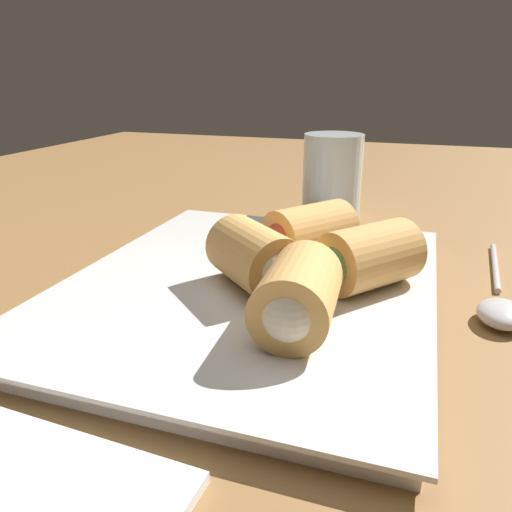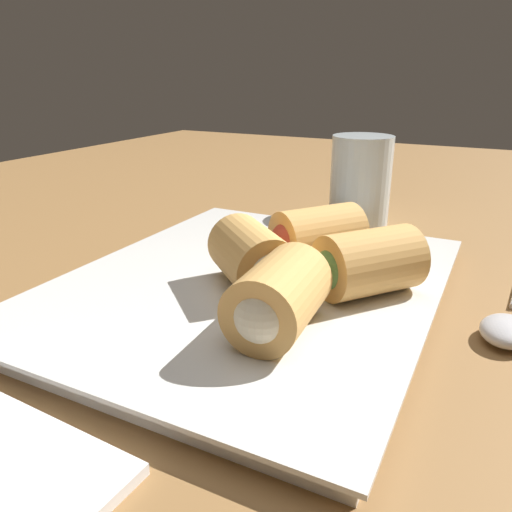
# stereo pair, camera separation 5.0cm
# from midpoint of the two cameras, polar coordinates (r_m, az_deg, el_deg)

# --- Properties ---
(table_surface) EXTENTS (1.80, 1.40, 0.02)m
(table_surface) POSITION_cam_midpoint_polar(r_m,az_deg,el_deg) (0.41, -3.08, -4.82)
(table_surface) COLOR olive
(table_surface) RESTS_ON ground
(serving_plate) EXTENTS (0.33, 0.27, 0.01)m
(serving_plate) POSITION_cam_midpoint_polar(r_m,az_deg,el_deg) (0.38, -3.77, -3.76)
(serving_plate) COLOR silver
(serving_plate) RESTS_ON table_surface
(roll_front_left) EXTENTS (0.08, 0.08, 0.05)m
(roll_front_left) POSITION_cam_midpoint_polar(r_m,az_deg,el_deg) (0.41, 2.30, 2.53)
(roll_front_left) COLOR #DBA356
(roll_front_left) RESTS_ON serving_plate
(roll_front_right) EXTENTS (0.08, 0.05, 0.05)m
(roll_front_right) POSITION_cam_midpoint_polar(r_m,az_deg,el_deg) (0.29, -0.22, -4.91)
(roll_front_right) COLOR #DBA356
(roll_front_right) RESTS_ON serving_plate
(roll_back_left) EXTENTS (0.08, 0.08, 0.05)m
(roll_back_left) POSITION_cam_midpoint_polar(r_m,az_deg,el_deg) (0.35, -3.92, -0.37)
(roll_back_left) COLOR #DBA356
(roll_back_left) RESTS_ON serving_plate
(roll_back_right) EXTENTS (0.08, 0.08, 0.05)m
(roll_back_right) POSITION_cam_midpoint_polar(r_m,az_deg,el_deg) (0.36, 8.51, -0.28)
(roll_back_right) COLOR #DBA356
(roll_back_right) RESTS_ON serving_plate
(spoon) EXTENTS (0.19, 0.04, 0.01)m
(spoon) POSITION_cam_midpoint_polar(r_m,az_deg,el_deg) (0.38, 22.95, -5.47)
(spoon) COLOR silver
(spoon) RESTS_ON table_surface
(drinking_glass) EXTENTS (0.07, 0.07, 0.10)m
(drinking_glass) POSITION_cam_midpoint_polar(r_m,az_deg,el_deg) (0.57, 6.20, 8.76)
(drinking_glass) COLOR silver
(drinking_glass) RESTS_ON table_surface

